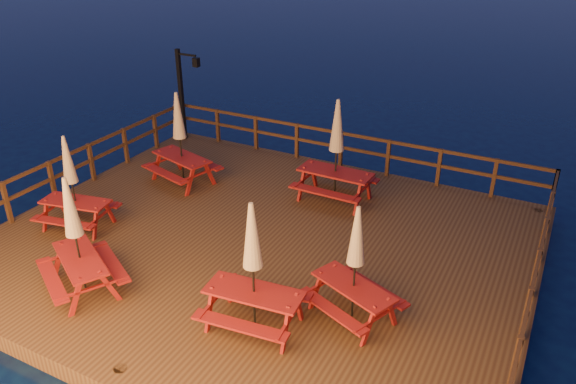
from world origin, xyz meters
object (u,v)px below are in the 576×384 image
(picnic_table_2, at_px, (180,137))
(lamp_post, at_px, (184,87))
(picnic_table_0, at_px, (71,181))
(picnic_table_1, at_px, (355,262))

(picnic_table_2, bearing_deg, lamp_post, 139.66)
(lamp_post, xyz_separation_m, picnic_table_2, (1.89, -2.78, -0.44))
(picnic_table_0, bearing_deg, lamp_post, 90.02)
(lamp_post, bearing_deg, picnic_table_2, -55.71)
(lamp_post, height_order, picnic_table_0, lamp_post)
(lamp_post, relative_size, picnic_table_1, 1.28)
(picnic_table_0, relative_size, picnic_table_2, 0.90)
(lamp_post, distance_m, picnic_table_0, 6.14)
(picnic_table_1, bearing_deg, picnic_table_2, 175.16)
(picnic_table_0, relative_size, picnic_table_1, 1.00)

